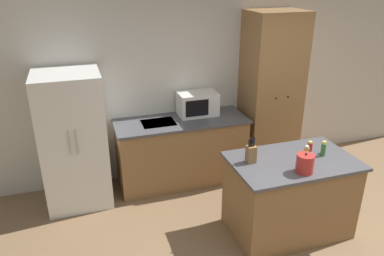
{
  "coord_description": "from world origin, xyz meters",
  "views": [
    {
      "loc": [
        -2.1,
        -2.54,
        2.81
      ],
      "look_at": [
        -0.82,
        1.4,
        1.05
      ],
      "focal_mm": 35.0,
      "sensor_mm": 36.0,
      "label": 1
    }
  ],
  "objects_px": {
    "knife_block": "(251,153)",
    "spice_bottle_amber_oil": "(307,150)",
    "pantry_cabinet": "(271,94)",
    "spice_bottle_tall_dark": "(310,146)",
    "spice_bottle_green_herb": "(323,149)",
    "microwave": "(197,104)",
    "kettle": "(305,164)",
    "refrigerator": "(74,140)",
    "spice_bottle_short_red": "(324,150)"
  },
  "relations": [
    {
      "from": "knife_block",
      "to": "spice_bottle_tall_dark",
      "type": "distance_m",
      "value": 0.76
    },
    {
      "from": "refrigerator",
      "to": "spice_bottle_green_herb",
      "type": "xyz_separation_m",
      "value": [
        2.61,
        -1.41,
        0.14
      ]
    },
    {
      "from": "kettle",
      "to": "spice_bottle_short_red",
      "type": "bearing_deg",
      "value": 34.0
    },
    {
      "from": "knife_block",
      "to": "spice_bottle_tall_dark",
      "type": "bearing_deg",
      "value": 2.85
    },
    {
      "from": "microwave",
      "to": "knife_block",
      "type": "xyz_separation_m",
      "value": [
        0.1,
        -1.48,
        -0.08
      ]
    },
    {
      "from": "knife_block",
      "to": "spice_bottle_amber_oil",
      "type": "height_order",
      "value": "knife_block"
    },
    {
      "from": "refrigerator",
      "to": "spice_bottle_tall_dark",
      "type": "height_order",
      "value": "refrigerator"
    },
    {
      "from": "spice_bottle_green_herb",
      "to": "spice_bottle_tall_dark",
      "type": "bearing_deg",
      "value": 115.36
    },
    {
      "from": "microwave",
      "to": "spice_bottle_tall_dark",
      "type": "xyz_separation_m",
      "value": [
        0.86,
        -1.44,
        -0.13
      ]
    },
    {
      "from": "spice_bottle_tall_dark",
      "to": "kettle",
      "type": "bearing_deg",
      "value": -130.01
    },
    {
      "from": "knife_block",
      "to": "spice_bottle_short_red",
      "type": "distance_m",
      "value": 0.87
    },
    {
      "from": "spice_bottle_tall_dark",
      "to": "pantry_cabinet",
      "type": "bearing_deg",
      "value": 80.79
    },
    {
      "from": "spice_bottle_short_red",
      "to": "spice_bottle_amber_oil",
      "type": "relative_size",
      "value": 0.81
    },
    {
      "from": "refrigerator",
      "to": "microwave",
      "type": "bearing_deg",
      "value": 5.97
    },
    {
      "from": "refrigerator",
      "to": "spice_bottle_amber_oil",
      "type": "bearing_deg",
      "value": -28.45
    },
    {
      "from": "pantry_cabinet",
      "to": "microwave",
      "type": "relative_size",
      "value": 4.34
    },
    {
      "from": "kettle",
      "to": "refrigerator",
      "type": "bearing_deg",
      "value": 143.02
    },
    {
      "from": "spice_bottle_green_herb",
      "to": "refrigerator",
      "type": "bearing_deg",
      "value": 151.7
    },
    {
      "from": "pantry_cabinet",
      "to": "spice_bottle_short_red",
      "type": "bearing_deg",
      "value": -94.18
    },
    {
      "from": "spice_bottle_green_herb",
      "to": "microwave",
      "type": "bearing_deg",
      "value": 120.33
    },
    {
      "from": "knife_block",
      "to": "kettle",
      "type": "bearing_deg",
      "value": -40.81
    },
    {
      "from": "pantry_cabinet",
      "to": "refrigerator",
      "type": "bearing_deg",
      "value": -178.59
    },
    {
      "from": "spice_bottle_tall_dark",
      "to": "knife_block",
      "type": "bearing_deg",
      "value": -177.15
    },
    {
      "from": "spice_bottle_short_red",
      "to": "spice_bottle_amber_oil",
      "type": "bearing_deg",
      "value": 171.39
    },
    {
      "from": "refrigerator",
      "to": "pantry_cabinet",
      "type": "xyz_separation_m",
      "value": [
        2.76,
        0.07,
        0.3
      ]
    },
    {
      "from": "pantry_cabinet",
      "to": "spice_bottle_tall_dark",
      "type": "relative_size",
      "value": 19.88
    },
    {
      "from": "microwave",
      "to": "spice_bottle_amber_oil",
      "type": "distance_m",
      "value": 1.7
    },
    {
      "from": "microwave",
      "to": "spice_bottle_short_red",
      "type": "relative_size",
      "value": 6.22
    },
    {
      "from": "pantry_cabinet",
      "to": "kettle",
      "type": "height_order",
      "value": "pantry_cabinet"
    },
    {
      "from": "pantry_cabinet",
      "to": "spice_bottle_green_herb",
      "type": "bearing_deg",
      "value": -95.67
    },
    {
      "from": "pantry_cabinet",
      "to": "spice_bottle_amber_oil",
      "type": "height_order",
      "value": "pantry_cabinet"
    },
    {
      "from": "knife_block",
      "to": "kettle",
      "type": "relative_size",
      "value": 1.29
    },
    {
      "from": "pantry_cabinet",
      "to": "spice_bottle_amber_oil",
      "type": "bearing_deg",
      "value": -102.26
    },
    {
      "from": "refrigerator",
      "to": "spice_bottle_tall_dark",
      "type": "bearing_deg",
      "value": -26.38
    },
    {
      "from": "spice_bottle_green_herb",
      "to": "pantry_cabinet",
      "type": "bearing_deg",
      "value": 84.33
    },
    {
      "from": "microwave",
      "to": "spice_bottle_amber_oil",
      "type": "xyz_separation_m",
      "value": [
        0.77,
        -1.51,
        -0.13
      ]
    },
    {
      "from": "microwave",
      "to": "spice_bottle_amber_oil",
      "type": "height_order",
      "value": "microwave"
    },
    {
      "from": "refrigerator",
      "to": "spice_bottle_amber_oil",
      "type": "relative_size",
      "value": 16.11
    },
    {
      "from": "refrigerator",
      "to": "spice_bottle_green_herb",
      "type": "height_order",
      "value": "refrigerator"
    },
    {
      "from": "spice_bottle_tall_dark",
      "to": "refrigerator",
      "type": "bearing_deg",
      "value": 153.62
    },
    {
      "from": "microwave",
      "to": "spice_bottle_short_red",
      "type": "xyz_separation_m",
      "value": [
        0.97,
        -1.54,
        -0.14
      ]
    },
    {
      "from": "refrigerator",
      "to": "spice_bottle_green_herb",
      "type": "bearing_deg",
      "value": -28.3
    },
    {
      "from": "pantry_cabinet",
      "to": "spice_bottle_tall_dark",
      "type": "bearing_deg",
      "value": -99.21
    },
    {
      "from": "microwave",
      "to": "spice_bottle_tall_dark",
      "type": "height_order",
      "value": "microwave"
    },
    {
      "from": "kettle",
      "to": "microwave",
      "type": "bearing_deg",
      "value": 105.81
    },
    {
      "from": "refrigerator",
      "to": "kettle",
      "type": "xyz_separation_m",
      "value": [
        2.21,
        -1.66,
        0.16
      ]
    },
    {
      "from": "spice_bottle_short_red",
      "to": "kettle",
      "type": "xyz_separation_m",
      "value": [
        -0.45,
        -0.3,
        0.06
      ]
    },
    {
      "from": "spice_bottle_green_herb",
      "to": "kettle",
      "type": "relative_size",
      "value": 0.78
    },
    {
      "from": "spice_bottle_amber_oil",
      "to": "knife_block",
      "type": "bearing_deg",
      "value": 177.32
    },
    {
      "from": "refrigerator",
      "to": "pantry_cabinet",
      "type": "distance_m",
      "value": 2.78
    }
  ]
}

